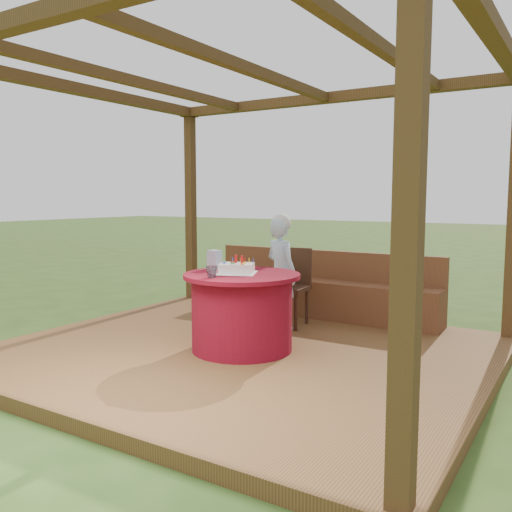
{
  "coord_description": "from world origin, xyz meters",
  "views": [
    {
      "loc": [
        2.83,
        -4.29,
        1.58
      ],
      "look_at": [
        0.0,
        0.25,
        1.0
      ],
      "focal_mm": 38.0,
      "sensor_mm": 36.0,
      "label": 1
    }
  ],
  "objects_px": {
    "bench": "(319,295)",
    "gift_bag": "(215,260)",
    "elderly_woman": "(281,271)",
    "drinking_glass": "(212,272)",
    "table": "(242,311)",
    "chair": "(290,282)",
    "birthday_cake": "(237,268)"
  },
  "relations": [
    {
      "from": "table",
      "to": "chair",
      "type": "height_order",
      "value": "chair"
    },
    {
      "from": "elderly_woman",
      "to": "drinking_glass",
      "type": "bearing_deg",
      "value": -89.21
    },
    {
      "from": "birthday_cake",
      "to": "bench",
      "type": "bearing_deg",
      "value": 89.29
    },
    {
      "from": "bench",
      "to": "gift_bag",
      "type": "bearing_deg",
      "value": -102.83
    },
    {
      "from": "chair",
      "to": "elderly_woman",
      "type": "height_order",
      "value": "elderly_woman"
    },
    {
      "from": "elderly_woman",
      "to": "gift_bag",
      "type": "relative_size",
      "value": 6.69
    },
    {
      "from": "chair",
      "to": "birthday_cake",
      "type": "relative_size",
      "value": 1.87
    },
    {
      "from": "birthday_cake",
      "to": "chair",
      "type": "bearing_deg",
      "value": 93.23
    },
    {
      "from": "chair",
      "to": "birthday_cake",
      "type": "xyz_separation_m",
      "value": [
        0.07,
        -1.19,
        0.3
      ]
    },
    {
      "from": "table",
      "to": "elderly_woman",
      "type": "distance_m",
      "value": 0.99
    },
    {
      "from": "birthday_cake",
      "to": "drinking_glass",
      "type": "xyz_separation_m",
      "value": [
        -0.04,
        -0.35,
        0.0
      ]
    },
    {
      "from": "table",
      "to": "bench",
      "type": "bearing_deg",
      "value": 90.84
    },
    {
      "from": "birthday_cake",
      "to": "drinking_glass",
      "type": "distance_m",
      "value": 0.35
    },
    {
      "from": "bench",
      "to": "elderly_woman",
      "type": "distance_m",
      "value": 0.9
    },
    {
      "from": "chair",
      "to": "birthday_cake",
      "type": "height_order",
      "value": "birthday_cake"
    },
    {
      "from": "chair",
      "to": "bench",
      "type": "bearing_deg",
      "value": 81.35
    },
    {
      "from": "bench",
      "to": "chair",
      "type": "bearing_deg",
      "value": -98.65
    },
    {
      "from": "bench",
      "to": "table",
      "type": "height_order",
      "value": "bench"
    },
    {
      "from": "gift_bag",
      "to": "drinking_glass",
      "type": "distance_m",
      "value": 0.57
    },
    {
      "from": "chair",
      "to": "drinking_glass",
      "type": "distance_m",
      "value": 1.57
    },
    {
      "from": "gift_bag",
      "to": "drinking_glass",
      "type": "bearing_deg",
      "value": -43.28
    },
    {
      "from": "table",
      "to": "birthday_cake",
      "type": "distance_m",
      "value": 0.42
    },
    {
      "from": "bench",
      "to": "chair",
      "type": "relative_size",
      "value": 3.4
    },
    {
      "from": "bench",
      "to": "drinking_glass",
      "type": "xyz_separation_m",
      "value": [
        -0.06,
        -2.13,
        0.53
      ]
    },
    {
      "from": "drinking_glass",
      "to": "elderly_woman",
      "type": "bearing_deg",
      "value": 90.79
    },
    {
      "from": "bench",
      "to": "table",
      "type": "distance_m",
      "value": 1.77
    },
    {
      "from": "table",
      "to": "elderly_woman",
      "type": "bearing_deg",
      "value": 96.3
    },
    {
      "from": "table",
      "to": "chair",
      "type": "distance_m",
      "value": 1.19
    },
    {
      "from": "chair",
      "to": "drinking_glass",
      "type": "xyz_separation_m",
      "value": [
        0.03,
        -1.54,
        0.3
      ]
    },
    {
      "from": "elderly_woman",
      "to": "table",
      "type": "bearing_deg",
      "value": -83.7
    },
    {
      "from": "bench",
      "to": "gift_bag",
      "type": "distance_m",
      "value": 1.79
    },
    {
      "from": "chair",
      "to": "birthday_cake",
      "type": "distance_m",
      "value": 1.23
    }
  ]
}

